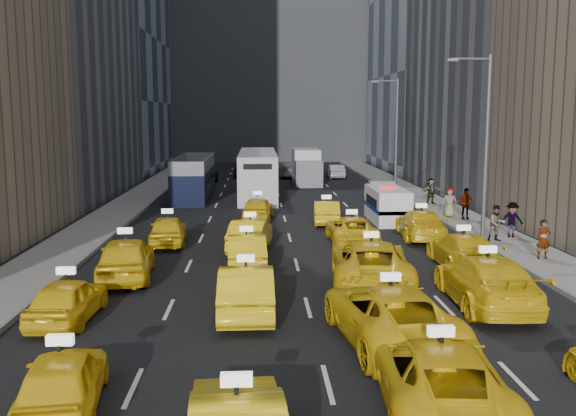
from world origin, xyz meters
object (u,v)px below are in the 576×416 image
object	(u,v)px
taxi_0	(62,381)
double_decker	(194,178)
taxi_2	(439,376)
pedestrian_0	(544,239)
city_bus	(258,174)
box_truck	(307,167)
nypd_van	(387,205)

from	to	relation	value
taxi_0	double_decker	xyz separation A→B (m)	(-0.64, 35.03, 0.84)
taxi_0	taxi_2	xyz separation A→B (m)	(7.95, -0.29, 0.08)
taxi_0	pedestrian_0	bearing A→B (deg)	-148.17
taxi_0	city_bus	world-z (taller)	city_bus
taxi_0	city_bus	distance (m)	36.30
taxi_0	double_decker	world-z (taller)	double_decker
city_bus	pedestrian_0	size ratio (longest dim) A/B	7.92
pedestrian_0	box_truck	bearing A→B (deg)	104.68
taxi_2	double_decker	world-z (taller)	double_decker
nypd_van	double_decker	bearing A→B (deg)	143.13
double_decker	box_truck	xyz separation A→B (m)	(9.19, 9.59, 0.01)
city_bus	box_truck	xyz separation A→B (m)	(4.43, 8.57, -0.16)
taxi_0	nypd_van	world-z (taller)	nypd_van
city_bus	nypd_van	bearing A→B (deg)	-51.99
taxi_2	box_truck	xyz separation A→B (m)	(0.61, 44.91, 0.76)
taxi_0	city_bus	bearing A→B (deg)	-103.64
city_bus	pedestrian_0	bearing A→B (deg)	-55.91
city_bus	box_truck	distance (m)	9.65
box_truck	double_decker	bearing A→B (deg)	-127.18
double_decker	box_truck	world-z (taller)	box_truck
taxi_2	pedestrian_0	size ratio (longest dim) A/B	3.24
double_decker	city_bus	size ratio (longest dim) A/B	0.79
double_decker	taxi_0	bearing A→B (deg)	-88.54
nypd_van	box_truck	size ratio (longest dim) A/B	0.73
taxi_0	taxi_2	world-z (taller)	taxi_2
nypd_van	box_truck	world-z (taller)	box_truck
taxi_2	nypd_van	world-z (taller)	nypd_van
nypd_van	box_truck	bearing A→B (deg)	104.04
double_decker	city_bus	distance (m)	4.88
taxi_0	pedestrian_0	size ratio (longest dim) A/B	2.36
taxi_0	box_truck	size ratio (longest dim) A/B	0.57
taxi_2	city_bus	world-z (taller)	city_bus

